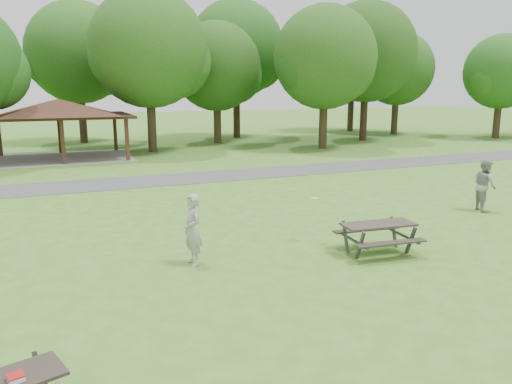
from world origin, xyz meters
The scene contains 16 objects.
ground centered at (0.00, 0.00, 0.00)m, with size 160.00×160.00×0.00m, color #3E7220.
asphalt_path centered at (0.00, 14.00, 0.01)m, with size 120.00×3.20×0.02m, color #444446.
pavilion centered at (-4.00, 24.00, 3.06)m, with size 8.60×7.01×3.76m.
tree_row_e centered at (2.10, 25.03, 6.78)m, with size 8.40×8.00×11.02m.
tree_row_f centered at (8.09, 28.53, 5.84)m, with size 7.35×7.00×9.55m.
tree_row_g centered at (14.09, 22.03, 6.33)m, with size 7.77×7.40×10.25m.
tree_row_h centered at (20.10, 25.53, 7.03)m, with size 8.61×8.20×11.37m.
tree_row_i centered at (26.08, 29.03, 5.91)m, with size 7.14×6.80×9.52m.
tree_row_j centered at (32.08, 22.53, 5.56)m, with size 6.72×6.40×8.96m.
tree_deep_b centered at (-1.90, 33.03, 6.89)m, with size 8.40×8.00×11.13m.
tree_deep_c centered at (11.10, 32.03, 7.44)m, with size 8.82×8.40×11.90m.
tree_deep_d centered at (24.10, 33.53, 7.03)m, with size 8.40×8.00×11.27m.
picnic_table_middle centered at (3.32, 0.82, 0.65)m, with size 2.17×1.81×0.88m.
frisbee_in_flight centered at (2.19, 2.38, 1.33)m, with size 0.33×0.33×0.02m.
frisbee_thrower centered at (-1.65, 1.92, 0.94)m, with size 0.68×0.45×1.87m, color #9E9FA1.
frisbee_catcher centered at (9.89, 3.28, 0.96)m, with size 0.93×0.73×1.92m, color gray.
Camera 1 is at (-4.96, -10.06, 4.56)m, focal length 35.00 mm.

